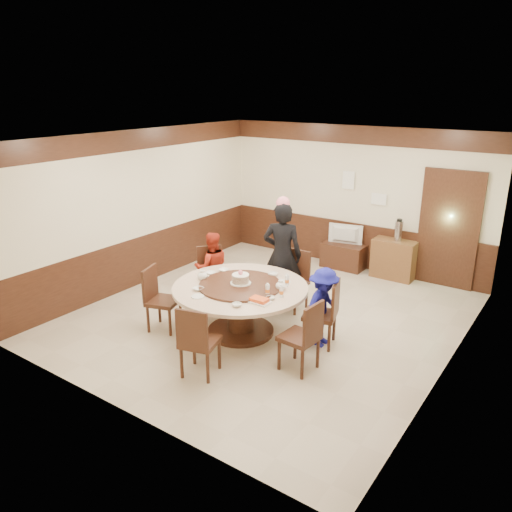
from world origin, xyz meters
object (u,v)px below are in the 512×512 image
Objects in this scene: television at (345,235)px; birthday_cake at (241,279)px; person_standing at (282,255)px; person_red at (212,267)px; person_blue at (323,307)px; shrimp_platter at (259,300)px; tv_stand at (343,256)px; banquet_table at (240,300)px; side_cabinet at (394,259)px; thermos at (399,231)px.

birthday_cake is at bearing 77.53° from television.
person_standing is 2.60× the size of television.
birthday_cake is (1.08, -0.64, 0.24)m from person_red.
person_red is 1.06× the size of person_blue.
television is at bearing 97.88° from shrimp_platter.
person_standing is 2.34m from tv_stand.
banquet_table is 1.29m from person_red.
person_blue is 3.12m from side_cabinet.
thermos reaches higher than television.
banquet_table is 5.20× the size of thermos.
banquet_table is 1.62× the size of person_red.
banquet_table is 1.71× the size of person_blue.
banquet_table is at bearing 71.79° from person_standing.
person_blue is 3.03× the size of thermos.
birthday_cake reaches higher than side_cabinet.
television is at bearing 22.31° from person_blue.
person_standing is 2.08× the size of tv_stand.
tv_stand is (-0.52, 3.78, -0.53)m from shrimp_platter.
thermos is (1.11, 3.46, 0.09)m from birthday_cake.
person_standing is at bearing 91.16° from birthday_cake.
person_blue is at bearing 48.61° from shrimp_platter.
shrimp_platter is at bearing -31.53° from birthday_cake.
banquet_table reaches higher than tv_stand.
person_blue is at bearing -69.82° from tv_stand.
person_red reaches higher than tv_stand.
birthday_cake is 0.81× the size of thermos.
thermos is (1.07, 0.03, 0.24)m from television.
tv_stand is at bearing 89.52° from banquet_table.
banquet_table is 1.12× the size of person_standing.
side_cabinet is (-0.11, 3.12, -0.20)m from person_blue.
person_blue is at bearing -88.78° from thermos.
tv_stand is 0.45m from television.
shrimp_platter is (1.65, -0.99, 0.17)m from person_red.
thermos is at bearing 0.00° from side_cabinet.
television reaches higher than side_cabinet.
birthday_cake is 0.36× the size of tv_stand.
television is (0.05, 3.43, -0.16)m from birthday_cake.
side_cabinet is at bearing -175.40° from person_red.
shrimp_platter is 3.85m from tv_stand.
banquet_table is 1.26m from person_standing.
side_cabinet is at bearing 4.12° from person_blue.
birthday_cake is at bearing 101.29° from person_red.
person_standing reaches higher than thermos.
person_blue is (2.26, -0.30, -0.03)m from person_red.
banquet_table is at bearing -107.44° from thermos.
person_red is 1.79× the size of television.
person_red is at bearing 6.84° from person_standing.
shrimp_platter is at bearing -29.96° from banquet_table.
thermos is (1.07, 0.03, 0.69)m from tv_stand.
banquet_table is 0.68m from shrimp_platter.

